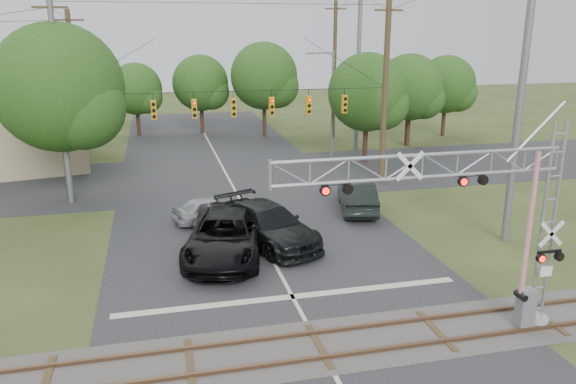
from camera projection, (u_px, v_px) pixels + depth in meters
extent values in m
cube|color=#27282A|center=(268.00, 252.00, 25.01)|extent=(14.00, 90.00, 0.02)
cube|color=#27282A|center=(227.00, 176.00, 38.10)|extent=(90.00, 12.00, 0.02)
cube|color=#45413B|center=(319.00, 347.00, 17.53)|extent=(90.00, 3.20, 0.05)
cube|color=brown|center=(326.00, 357.00, 16.84)|extent=(90.00, 0.12, 0.14)
cube|color=brown|center=(313.00, 333.00, 18.19)|extent=(90.00, 0.12, 0.14)
cylinder|color=#989993|center=(535.00, 320.00, 18.89)|extent=(0.86, 0.86, 0.29)
cube|color=silver|center=(546.00, 271.00, 18.08)|extent=(0.43, 0.03, 0.33)
cube|color=slate|center=(525.00, 309.00, 18.42)|extent=(0.52, 0.43, 1.43)
cube|color=red|center=(530.00, 226.00, 17.56)|extent=(0.13, 0.09, 4.77)
cylinder|color=slate|center=(61.00, 102.00, 30.65)|extent=(0.32, 0.32, 11.50)
cylinder|color=#422E1E|center=(385.00, 94.00, 34.89)|extent=(0.36, 0.36, 11.50)
cylinder|color=black|center=(233.00, 91.00, 32.66)|extent=(19.00, 0.03, 0.03)
cube|color=orange|center=(112.00, 111.00, 31.40)|extent=(0.30, 0.30, 1.10)
cube|color=orange|center=(154.00, 110.00, 31.91)|extent=(0.30, 0.30, 1.10)
cube|color=orange|center=(194.00, 109.00, 32.42)|extent=(0.30, 0.30, 1.10)
cube|color=orange|center=(234.00, 108.00, 32.93)|extent=(0.30, 0.30, 1.10)
cube|color=orange|center=(272.00, 106.00, 33.44)|extent=(0.30, 0.30, 1.10)
cube|color=orange|center=(308.00, 105.00, 33.95)|extent=(0.30, 0.30, 1.10)
cube|color=orange|center=(344.00, 104.00, 34.46)|extent=(0.30, 0.30, 1.10)
imported|color=black|center=(225.00, 236.00, 24.32)|extent=(4.65, 7.34, 1.89)
imported|color=black|center=(268.00, 225.00, 25.83)|extent=(4.76, 6.82, 1.83)
imported|color=#94979B|center=(212.00, 209.00, 28.94)|extent=(4.32, 2.83, 1.37)
imported|color=black|center=(357.00, 196.00, 30.64)|extent=(2.87, 5.29, 1.65)
cylinder|color=slate|center=(332.00, 106.00, 42.03)|extent=(0.18, 0.18, 8.15)
cylinder|color=slate|center=(322.00, 53.00, 40.75)|extent=(1.81, 0.11, 0.11)
cube|color=slate|center=(310.00, 54.00, 40.56)|extent=(0.54, 0.23, 0.14)
cylinder|color=#422E1E|center=(75.00, 92.00, 38.54)|extent=(0.34, 0.34, 10.90)
cube|color=#422E1E|center=(68.00, 20.00, 37.23)|extent=(2.00, 0.12, 0.12)
cylinder|color=slate|center=(358.00, 70.00, 45.09)|extent=(0.34, 0.34, 12.99)
cylinder|color=slate|center=(520.00, 99.00, 24.58)|extent=(0.34, 0.34, 13.30)
cylinder|color=#422E1E|center=(334.00, 71.00, 50.53)|extent=(0.34, 0.34, 12.06)
cube|color=#422E1E|center=(336.00, 9.00, 49.05)|extent=(2.00, 0.12, 0.12)
cylinder|color=#362118|center=(4.00, 130.00, 46.15)|extent=(0.36, 0.36, 3.29)
cylinder|color=#362118|center=(67.00, 162.00, 32.12)|extent=(0.36, 0.36, 4.61)
sphere|color=#244C15|center=(59.00, 88.00, 30.96)|extent=(7.12, 7.12, 7.12)
cylinder|color=#362118|center=(138.00, 119.00, 52.45)|extent=(0.36, 0.36, 3.09)
sphere|color=#244C15|center=(136.00, 89.00, 51.67)|extent=(4.78, 4.78, 4.78)
cylinder|color=#362118|center=(202.00, 116.00, 53.63)|extent=(0.36, 0.36, 3.39)
sphere|color=#244C15|center=(200.00, 83.00, 52.77)|extent=(5.24, 5.24, 5.24)
cylinder|color=#362118|center=(264.00, 115.00, 51.99)|extent=(0.36, 0.36, 3.94)
sphere|color=#244C15|center=(264.00, 76.00, 50.99)|extent=(6.09, 6.09, 6.09)
cylinder|color=#362118|center=(365.00, 138.00, 41.70)|extent=(0.36, 0.36, 3.70)
sphere|color=#244C15|center=(367.00, 92.00, 40.77)|extent=(5.72, 5.72, 5.72)
cylinder|color=#362118|center=(407.00, 124.00, 48.17)|extent=(0.36, 0.36, 3.54)
sphere|color=#244C15|center=(410.00, 86.00, 47.28)|extent=(5.47, 5.47, 5.47)
cylinder|color=#362118|center=(408.00, 126.00, 47.58)|extent=(0.36, 0.36, 3.49)
sphere|color=#244C15|center=(410.00, 88.00, 46.70)|extent=(5.40, 5.40, 5.40)
cylinder|color=#362118|center=(444.00, 118.00, 52.22)|extent=(0.36, 0.36, 3.40)
sphere|color=#244C15|center=(446.00, 84.00, 51.37)|extent=(5.25, 5.25, 5.25)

